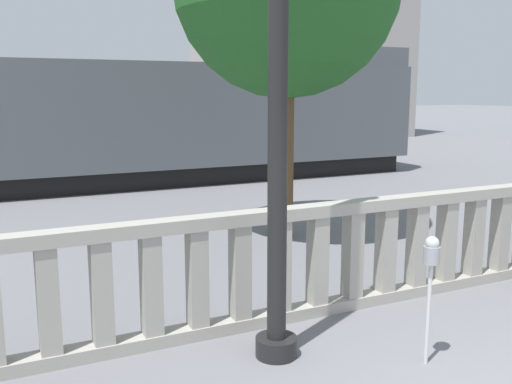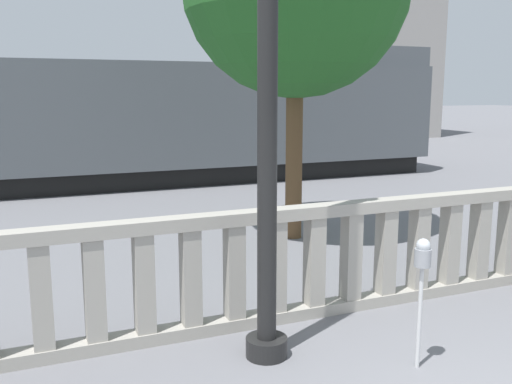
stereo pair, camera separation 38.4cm
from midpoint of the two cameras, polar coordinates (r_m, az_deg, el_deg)
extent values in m
cube|color=#9E998E|center=(7.14, 6.27, -11.17)|extent=(16.47, 0.24, 0.14)
cube|color=#9E998E|center=(6.79, 6.46, -1.66)|extent=(16.47, 0.24, 0.14)
cube|color=#9E998E|center=(5.96, -21.85, -10.06)|extent=(0.20, 0.20, 1.06)
cube|color=#9E998E|center=(6.00, -16.99, -9.60)|extent=(0.20, 0.20, 1.06)
cube|color=#9E998E|center=(6.09, -12.25, -9.10)|extent=(0.20, 0.20, 1.06)
cube|color=#9E998E|center=(6.22, -7.69, -8.55)|extent=(0.20, 0.20, 1.06)
cube|color=#9E998E|center=(6.38, -3.35, -7.98)|extent=(0.20, 0.20, 1.06)
cube|color=#9E998E|center=(6.58, 0.74, -7.39)|extent=(0.20, 0.20, 1.06)
cube|color=#9E998E|center=(6.81, 4.56, -6.82)|extent=(0.20, 0.20, 1.06)
cube|color=#9E998E|center=(7.07, 8.10, -6.25)|extent=(0.20, 0.20, 1.06)
cube|color=#9E998E|center=(7.36, 11.38, -5.71)|extent=(0.20, 0.20, 1.06)
cube|color=#9E998E|center=(7.67, 14.40, -5.19)|extent=(0.20, 0.20, 1.06)
cube|color=#9E998E|center=(7.99, 17.17, -4.70)|extent=(0.20, 0.20, 1.06)
cube|color=#9E998E|center=(8.34, 19.72, -4.24)|extent=(0.20, 0.20, 1.06)
cube|color=#9E998E|center=(8.70, 22.05, -3.81)|extent=(0.20, 0.20, 1.06)
cylinder|color=black|center=(5.97, 0.13, -15.20)|extent=(0.42, 0.42, 0.20)
cylinder|color=black|center=(5.41, 0.15, 13.67)|extent=(0.19, 0.19, 5.58)
cylinder|color=silver|center=(5.85, 15.02, -11.73)|extent=(0.04, 0.04, 1.02)
cylinder|color=gray|center=(5.66, 15.29, -6.12)|extent=(0.16, 0.16, 0.17)
sphere|color=#B2B7BC|center=(5.63, 15.35, -4.96)|extent=(0.13, 0.13, 0.13)
cube|color=black|center=(16.54, -16.87, 1.40)|extent=(19.52, 2.33, 0.55)
cube|color=#4C5156|center=(16.38, -17.18, 7.31)|extent=(19.92, 2.92, 2.86)
cube|color=#4C5156|center=(19.58, 8.49, 13.09)|extent=(2.99, 2.62, 0.60)
cube|color=gray|center=(34.62, 4.24, 16.36)|extent=(11.14, 7.48, 12.90)
cylinder|color=brown|center=(10.26, 1.87, 3.64)|extent=(0.30, 0.30, 3.00)
camera|label=1|loc=(0.19, -91.49, -0.27)|focal=40.00mm
camera|label=2|loc=(0.19, 88.51, 0.27)|focal=40.00mm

